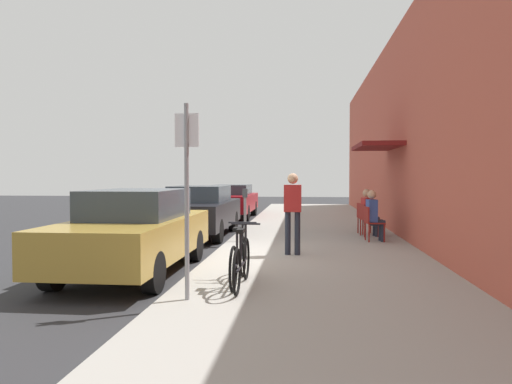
{
  "coord_description": "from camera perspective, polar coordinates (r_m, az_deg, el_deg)",
  "views": [
    {
      "loc": [
        1.95,
        -9.71,
        1.77
      ],
      "look_at": [
        0.4,
        5.35,
        1.25
      ],
      "focal_mm": 33.31,
      "sensor_mm": 36.0,
      "label": 1
    }
  ],
  "objects": [
    {
      "name": "parking_meter",
      "position": [
        12.0,
        -1.33,
        -2.25
      ],
      "size": [
        0.12,
        0.1,
        1.32
      ],
      "color": "slate",
      "rests_on": "sidewalk_slab"
    },
    {
      "name": "bicycle_0",
      "position": [
        7.1,
        -1.71,
        -8.49
      ],
      "size": [
        0.46,
        1.71,
        0.9
      ],
      "color": "black",
      "rests_on": "sidewalk_slab"
    },
    {
      "name": "cafe_chair_2",
      "position": [
        13.79,
        12.86,
        -2.84
      ],
      "size": [
        0.53,
        0.53,
        0.87
      ],
      "color": "maroon",
      "rests_on": "sidewalk_slab"
    },
    {
      "name": "building_facade",
      "position": [
        12.09,
        18.89,
        7.5
      ],
      "size": [
        1.4,
        32.0,
        5.92
      ],
      "color": "#BC5442",
      "rests_on": "ground_plane"
    },
    {
      "name": "street_sign",
      "position": [
        6.33,
        -8.31,
        0.78
      ],
      "size": [
        0.32,
        0.06,
        2.6
      ],
      "color": "gray",
      "rests_on": "sidewalk_slab"
    },
    {
      "name": "seated_patron_1",
      "position": [
        13.26,
        13.4,
        -2.21
      ],
      "size": [
        0.48,
        0.42,
        1.29
      ],
      "color": "#232838",
      "rests_on": "sidewalk_slab"
    },
    {
      "name": "cafe_chair_0",
      "position": [
        12.3,
        13.71,
        -3.43
      ],
      "size": [
        0.49,
        0.49,
        0.87
      ],
      "color": "maroon",
      "rests_on": "sidewalk_slab"
    },
    {
      "name": "cafe_chair_1",
      "position": [
        13.26,
        13.14,
        -3.04
      ],
      "size": [
        0.51,
        0.51,
        0.87
      ],
      "color": "maroon",
      "rests_on": "sidewalk_slab"
    },
    {
      "name": "seated_patron_0",
      "position": [
        12.3,
        13.99,
        -2.53
      ],
      "size": [
        0.46,
        0.4,
        1.29
      ],
      "color": "#232838",
      "rests_on": "sidewalk_slab"
    },
    {
      "name": "bicycle_1",
      "position": [
        7.3,
        -2.12,
        -8.21
      ],
      "size": [
        0.46,
        1.71,
        0.9
      ],
      "color": "black",
      "rests_on": "sidewalk_slab"
    },
    {
      "name": "parked_car_1",
      "position": [
        13.93,
        -6.79,
        -2.18
      ],
      "size": [
        1.8,
        4.4,
        1.47
      ],
      "color": "black",
      "rests_on": "ground_plane"
    },
    {
      "name": "parked_car_2",
      "position": [
        19.86,
        -2.97,
        -1.02
      ],
      "size": [
        1.8,
        4.4,
        1.39
      ],
      "color": "maroon",
      "rests_on": "ground_plane"
    },
    {
      "name": "sidewalk_slab",
      "position": [
        11.84,
        7.31,
        -6.35
      ],
      "size": [
        4.5,
        32.0,
        0.12
      ],
      "primitive_type": "cube",
      "color": "#9E9B93",
      "rests_on": "ground_plane"
    },
    {
      "name": "parked_car_0",
      "position": [
        8.86,
        -14.35,
        -4.54
      ],
      "size": [
        1.8,
        4.4,
        1.51
      ],
      "color": "#A58433",
      "rests_on": "ground_plane"
    },
    {
      "name": "ground_plane",
      "position": [
        10.06,
        -5.45,
        -8.16
      ],
      "size": [
        60.0,
        60.0,
        0.0
      ],
      "primitive_type": "plane",
      "color": "#2D2D30"
    },
    {
      "name": "pedestrian_standing",
      "position": [
        9.89,
        4.43,
        -1.8
      ],
      "size": [
        0.36,
        0.22,
        1.7
      ],
      "color": "#232838",
      "rests_on": "sidewalk_slab"
    }
  ]
}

